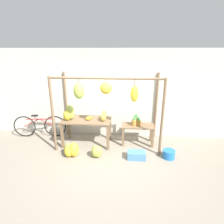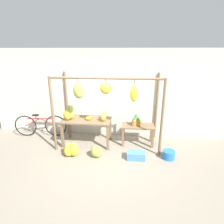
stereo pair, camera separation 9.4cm
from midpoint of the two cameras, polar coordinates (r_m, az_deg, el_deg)
The scene contains 14 objects.
ground_plane at distance 5.12m, azimuth -2.63°, elevation -13.99°, with size 20.00×20.00×0.00m, color gray.
shop_wall_back at distance 6.03m, azimuth -0.89°, elevation 5.54°, with size 8.00×0.08×2.80m.
stall_awning at distance 5.00m, azimuth -2.96°, elevation 4.54°, with size 2.98×1.32×2.10m.
display_table_main at distance 5.63m, azimuth -8.18°, elevation -3.39°, with size 1.43×0.75×0.79m.
display_table_side at distance 5.69m, azimuth 7.35°, elevation -5.23°, with size 0.96×0.49×0.61m.
banana_pile_on_table at distance 5.60m, azimuth -13.38°, elevation -0.38°, with size 0.39×0.38×0.43m.
orange_pile at distance 5.54m, azimuth -7.48°, elevation -1.87°, with size 0.18×0.22×0.10m.
pineapple_cluster at distance 5.65m, azimuth 6.94°, elevation -2.60°, with size 0.29×0.36×0.32m.
banana_pile_ground_left at distance 5.28m, azimuth -12.84°, elevation -11.23°, with size 0.49×0.42×0.39m.
banana_pile_ground_right at distance 5.12m, azimuth -5.20°, elevation -11.91°, with size 0.34×0.33×0.32m.
fruit_crate_white at distance 5.10m, azimuth 6.93°, elevation -12.90°, with size 0.47×0.28×0.20m.
blue_bucket at distance 5.29m, azimuth 16.42°, elevation -12.20°, with size 0.32×0.32×0.22m.
parked_bicycle at distance 6.61m, azimuth -21.52°, elevation -3.96°, with size 1.70×0.23×0.75m.
papaya_pile at distance 5.41m, azimuth -3.05°, elevation -1.35°, with size 0.22×0.34×0.28m.
Camera 1 is at (0.55, -4.29, 2.73)m, focal length 30.00 mm.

